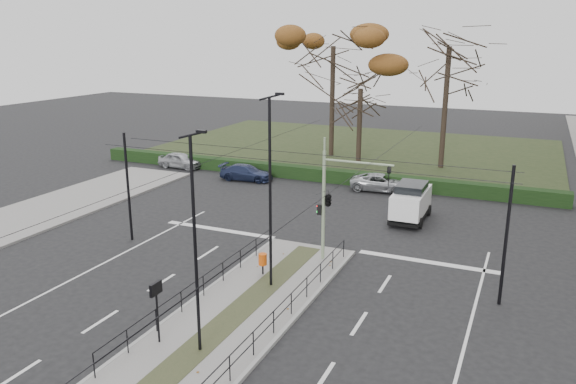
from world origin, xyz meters
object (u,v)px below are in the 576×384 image
Objects in this scene: parked_car_first at (180,160)px; parked_car_third at (246,173)px; white_van at (411,201)px; litter_bin at (263,260)px; bare_tree_center at (449,56)px; rust_tree at (333,46)px; streetlamp_median_far at (271,192)px; traffic_light at (330,198)px; info_panel at (156,295)px; parked_car_fourth at (381,183)px; streetlamp_median_near at (196,244)px; bare_tree_near at (360,94)px.

parked_car_first is 7.34m from parked_car_third.
parked_car_third is 14.63m from white_van.
litter_bin is 0.26× the size of parked_car_first.
rust_tree is at bearing 174.19° from bare_tree_center.
traffic_light is at bearing 71.33° from streetlamp_median_far.
litter_bin is 0.08× the size of rust_tree.
white_van is at bearing 73.88° from info_panel.
parked_car_fourth is (-1.06, 14.19, -2.72)m from traffic_light.
streetlamp_median_near is 0.60× the size of rust_tree.
streetlamp_median_far reaches higher than parked_car_first.
litter_bin is 18.49m from parked_car_third.
white_van is 0.32× the size of bare_tree_center.
parked_car_third is at bearing 131.59° from traffic_light.
bare_tree_near is (-2.46, 32.70, 4.06)m from info_panel.
parked_car_fourth is 6.80m from white_van.
streetlamp_median_far is (0.89, -0.93, 3.63)m from litter_bin.
bare_tree_near is (-5.43, 22.79, 2.71)m from traffic_light.
parked_car_fourth is 0.34× the size of rust_tree.
rust_tree reaches higher than parked_car_first.
streetlamp_median_near is (1.68, 0.14, 2.17)m from info_panel.
bare_tree_center is at bearing -57.16° from parked_car_third.
litter_bin is 29.55m from rust_tree.
traffic_light is 8.88m from white_van.
parked_car_fourth is at bearing 94.29° from traffic_light.
bare_tree_near reaches higher than parked_car_third.
litter_bin is at bearing 83.71° from info_panel.
rust_tree is 1.53× the size of bare_tree_near.
streetlamp_median_far is 1.92× the size of parked_car_fourth.
streetlamp_median_near is at bearing -101.23° from white_van.
streetlamp_median_far is 2.18× the size of parked_car_first.
parked_car_first reaches higher than litter_bin.
bare_tree_center is at bearing -64.87° from parked_car_first.
bare_tree_near is (-3.23, 25.75, 5.18)m from litter_bin.
streetlamp_median_near is at bearing -82.76° from bare_tree_near.
bare_tree_near is at bearing -175.55° from bare_tree_center.
white_van is at bearing -55.93° from rust_tree.
info_panel is at bearing -105.36° from streetlamp_median_far.
parked_car_first is at bearing 133.44° from streetlamp_median_far.
parked_car_fourth is 1.04× the size of white_van.
white_van is at bearing 74.54° from traffic_light.
rust_tree is at bearing 153.02° from bare_tree_near.
traffic_light reaches higher than info_panel.
streetlamp_median_far is at bearing -134.85° from parked_car_first.
white_van is (13.84, -4.69, 0.60)m from parked_car_third.
streetlamp_median_far is at bearing -106.50° from white_van.
rust_tree is (-10.88, 16.08, 8.83)m from white_van.
streetlamp_median_far is at bearing 90.21° from streetlamp_median_near.
litter_bin is 7.63m from streetlamp_median_near.
traffic_light is 10.44m from info_panel.
rust_tree is (-5.61, 34.31, 8.06)m from info_panel.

